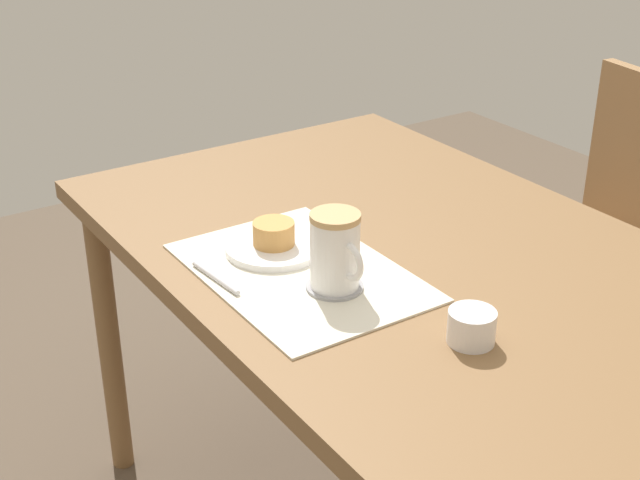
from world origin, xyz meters
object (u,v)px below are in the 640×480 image
at_px(pastry_plate, 274,247).
at_px(sugar_bowl, 472,327).
at_px(coffee_mug, 336,251).
at_px(dining_table, 406,287).
at_px(pastry, 274,233).
at_px(wooden_chair, 601,239).

xyz_separation_m(pastry_plate, sugar_bowl, (0.40, 0.09, 0.02)).
bearing_deg(coffee_mug, dining_table, 104.47).
distance_m(pastry_plate, sugar_bowl, 0.41).
xyz_separation_m(pastry, coffee_mug, (0.17, 0.01, 0.03)).
relative_size(pastry_plate, sugar_bowl, 2.44).
distance_m(wooden_chair, sugar_bowl, 0.98).
distance_m(dining_table, sugar_bowl, 0.32).
bearing_deg(wooden_chair, pastry, 100.49).
height_order(wooden_chair, coffee_mug, wooden_chair).
height_order(wooden_chair, pastry, wooden_chair).
height_order(pastry, sugar_bowl, pastry).
bearing_deg(sugar_bowl, coffee_mug, -161.49).
bearing_deg(coffee_mug, wooden_chair, 102.68).
relative_size(pastry, sugar_bowl, 1.03).
xyz_separation_m(wooden_chair, pastry, (0.04, -0.93, 0.27)).
height_order(pastry, coffee_mug, coffee_mug).
bearing_deg(pastry, pastry_plate, 0.00).
height_order(dining_table, coffee_mug, coffee_mug).
distance_m(pastry, coffee_mug, 0.18).
height_order(pastry_plate, coffee_mug, coffee_mug).
height_order(coffee_mug, sugar_bowl, coffee_mug).
bearing_deg(dining_table, wooden_chair, 102.21).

